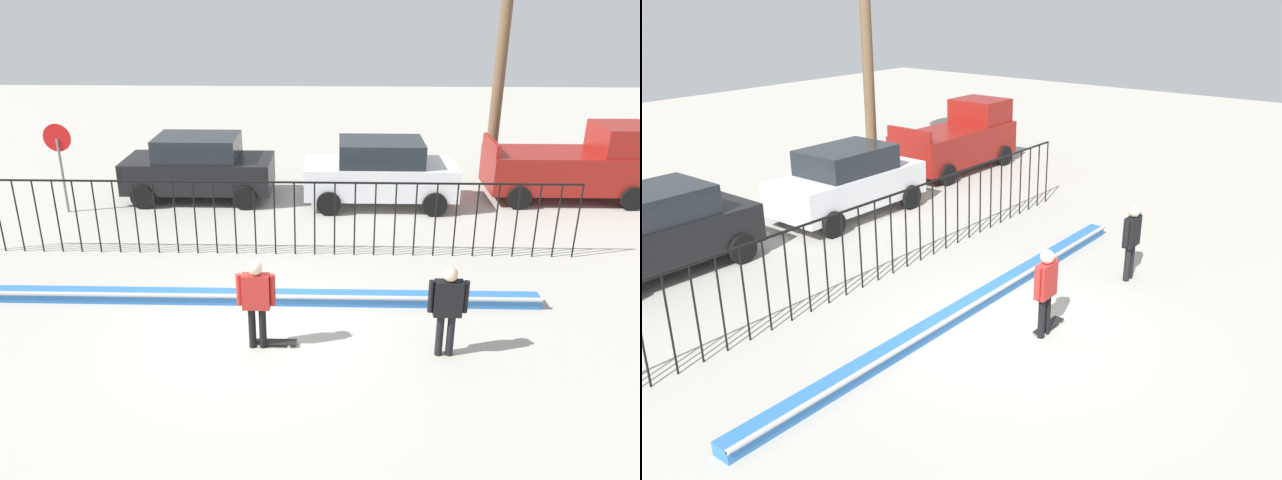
{
  "view_description": "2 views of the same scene",
  "coord_description": "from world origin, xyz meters",
  "views": [
    {
      "loc": [
        1.42,
        -9.81,
        5.93
      ],
      "look_at": [
        1.1,
        1.85,
        1.09
      ],
      "focal_mm": 34.55,
      "sensor_mm": 36.0,
      "label": 1
    },
    {
      "loc": [
        -9.31,
        -5.79,
        5.93
      ],
      "look_at": [
        1.09,
        2.15,
        0.93
      ],
      "focal_mm": 37.47,
      "sensor_mm": 36.0,
      "label": 2
    }
  ],
  "objects": [
    {
      "name": "camera_operator",
      "position": [
        3.31,
        -0.65,
        1.0
      ],
      "size": [
        0.68,
        0.25,
        1.67
      ],
      "rotation": [
        0.0,
        0.0,
        2.14
      ],
      "color": "black",
      "rests_on": "ground"
    },
    {
      "name": "stop_sign",
      "position": [
        -6.14,
        6.39,
        1.62
      ],
      "size": [
        0.76,
        0.07,
        2.5
      ],
      "color": "slate",
      "rests_on": "ground"
    },
    {
      "name": "skateboard",
      "position": [
        0.35,
        -0.43,
        0.06
      ],
      "size": [
        0.8,
        0.2,
        0.07
      ],
      "rotation": [
        0.0,
        0.0,
        -0.3
      ],
      "color": "black",
      "rests_on": "ground"
    },
    {
      "name": "parked_car_white",
      "position": [
        2.69,
        7.28,
        0.97
      ],
      "size": [
        4.3,
        2.12,
        1.9
      ],
      "rotation": [
        0.0,
        0.0,
        -0.05
      ],
      "color": "silver",
      "rests_on": "ground"
    },
    {
      "name": "pickup_truck",
      "position": [
        8.47,
        7.93,
        1.04
      ],
      "size": [
        4.7,
        2.12,
        2.24
      ],
      "rotation": [
        0.0,
        0.0,
        0.07
      ],
      "color": "maroon",
      "rests_on": "ground"
    },
    {
      "name": "bowl_coping_ledge",
      "position": [
        0.0,
        1.16,
        0.12
      ],
      "size": [
        11.0,
        0.4,
        0.27
      ],
      "color": "#2D6BB7",
      "rests_on": "ground"
    },
    {
      "name": "perimeter_fence",
      "position": [
        -0.0,
        3.6,
        1.11
      ],
      "size": [
        14.04,
        0.04,
        1.8
      ],
      "color": "black",
      "rests_on": "ground"
    },
    {
      "name": "parked_car_black",
      "position": [
        -2.62,
        7.69,
        0.97
      ],
      "size": [
        4.3,
        2.12,
        1.9
      ],
      "rotation": [
        0.0,
        0.0,
        0.03
      ],
      "color": "black",
      "rests_on": "ground"
    },
    {
      "name": "ground_plane",
      "position": [
        0.0,
        0.0,
        0.0
      ],
      "size": [
        60.0,
        60.0,
        0.0
      ],
      "primitive_type": "plane",
      "color": "#ADA89E"
    },
    {
      "name": "skateboarder",
      "position": [
        0.07,
        -0.48,
        1.0
      ],
      "size": [
        0.67,
        0.25,
        1.67
      ],
      "rotation": [
        0.0,
        0.0,
        -0.04
      ],
      "color": "black",
      "rests_on": "ground"
    }
  ]
}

